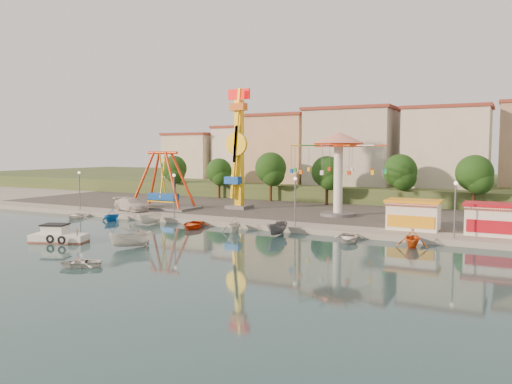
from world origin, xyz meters
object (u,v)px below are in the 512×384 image
Objects in this scene: cabin_motorboat at (58,237)px; skiff at (131,239)px; kamikaze_tower at (239,151)px; van at (131,204)px; wave_swinger at (338,155)px; rowboat_a at (65,236)px; pirate_ship_ride at (163,181)px.

cabin_motorboat is 8.19m from skiff.
kamikaze_tower is 4.14× the size of skiff.
skiff is 23.42m from van.
cabin_motorboat is at bearing -140.26° from van.
wave_swinger is at bearing 33.38° from cabin_motorboat.
van is at bearing 90.85° from cabin_motorboat.
wave_swinger reaches higher than rowboat_a.
kamikaze_tower reaches higher than rowboat_a.
wave_swinger is at bearing 23.83° from rowboat_a.
wave_swinger is (24.33, 3.57, 3.80)m from pirate_ship_ride.
skiff is (13.48, -21.84, -3.62)m from pirate_ship_ride.
skiff is at bearing -113.14° from wave_swinger.
wave_swinger is at bearing 96.98° from skiff.
wave_swinger is 28.32m from van.
rowboat_a is at bearing -127.40° from wave_swinger.
cabin_motorboat is at bearing -143.07° from skiff.
pirate_ship_ride is at bearing -171.66° from wave_swinger.
van is (-7.37, 18.51, 0.98)m from cabin_motorboat.
wave_swinger reaches higher than skiff.
van is (-7.02, 17.43, 1.11)m from rowboat_a.
pirate_ship_ride is 22.66m from rowboat_a.
cabin_motorboat reaches higher than skiff.
pirate_ship_ride is 0.61× the size of kamikaze_tower.
rowboat_a is 18.83m from van.
kamikaze_tower is 1.42× the size of wave_swinger.
kamikaze_tower reaches higher than cabin_motorboat.
rowboat_a is 0.88× the size of skiff.
kamikaze_tower is at bearing 128.19° from skiff.
cabin_motorboat is 1.14m from rowboat_a.
skiff reaches higher than rowboat_a.
cabin_motorboat is (-4.43, -27.09, -8.12)m from kamikaze_tower.
cabin_motorboat is 1.41× the size of skiff.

